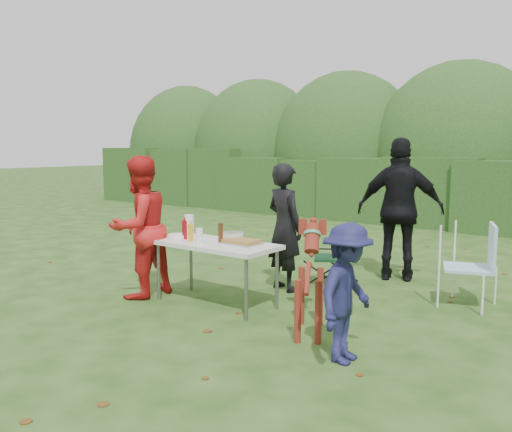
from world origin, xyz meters
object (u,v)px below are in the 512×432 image
Objects in this scene: dog at (310,282)px; paper_towel_roll at (189,225)px; folding_table at (216,247)px; person_cook at (285,227)px; person_black_puffy at (400,210)px; person_red_jacket at (140,227)px; mustard_bottle at (191,233)px; beer_bottle at (221,233)px; camping_chair at (332,254)px; lawn_chair at (468,264)px; child at (347,293)px; ketchup_bottle at (185,230)px.

dog reaches higher than paper_towel_roll.
person_cook is (0.27, 1.03, 0.14)m from folding_table.
person_black_puffy reaches higher than folding_table.
person_red_jacket is 2.40m from dog.
beer_bottle is (0.39, 0.09, 0.02)m from mustard_bottle.
mustard_bottle is at bearing 106.64° from person_red_jacket.
person_cook is 1.71m from person_black_puffy.
folding_table is at bearing 108.52° from person_red_jacket.
beer_bottle is (-1.31, 0.17, 0.33)m from dog.
person_red_jacket is 2.54m from camping_chair.
lawn_chair is 3.26m from mustard_bottle.
beer_bottle reaches higher than camping_chair.
child is 2.63m from camping_chair.
person_black_puffy is 1.63× the size of child.
beer_bottle is at bearing 105.46° from person_red_jacket.
person_red_jacket is (-0.96, -0.32, 0.18)m from folding_table.
person_black_puffy is 8.23× the size of beer_bottle.
person_cook is at bearing 45.59° from paper_towel_roll.
person_black_puffy is 2.67m from dog.
folding_table is at bearing 69.92° from child.
paper_towel_roll is at bearing 142.11° from person_red_jacket.
dog is at bearing 149.53° from person_cook.
person_black_puffy is 2.71m from beer_bottle.
mustard_bottle is at bearing 58.40° from dog.
person_black_puffy reaches higher than dog.
mustard_bottle is at bearing 80.82° from person_cook.
paper_towel_roll is (-2.63, 0.76, 0.26)m from child.
person_red_jacket is at bearing -164.73° from beer_bottle.
person_black_puffy reaches higher than child.
child is 2.35m from lawn_chair.
paper_towel_roll is at bearing 30.29° from person_black_puffy.
folding_table is at bearing 91.99° from person_cook.
paper_towel_roll reaches higher than folding_table.
folding_table is 0.86× the size of person_red_jacket.
person_red_jacket is at bearing 63.93° from dog.
child is (0.80, -3.04, -0.38)m from person_black_puffy.
person_cook is 1.70m from dog.
child is at bearing 91.39° from camping_chair.
person_black_puffy is 1.16m from camping_chair.
paper_towel_roll reaches higher than lawn_chair.
dog is 2.06m from paper_towel_roll.
paper_towel_roll is at bearing 70.20° from child.
person_black_puffy is 2.34× the size of camping_chair.
mustard_bottle is at bearing -42.91° from paper_towel_roll.
ketchup_bottle is (-1.68, -2.50, -0.14)m from person_black_puffy.
paper_towel_roll is at bearing 164.78° from folding_table.
dog is at bearing -4.03° from ketchup_bottle.
dog reaches higher than mustard_bottle.
dog is 1.13× the size of lawn_chair.
person_cook is 1.35× the size of child.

